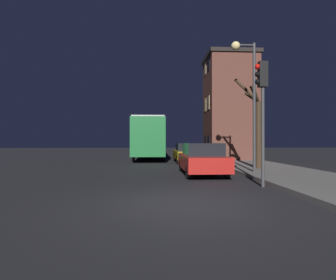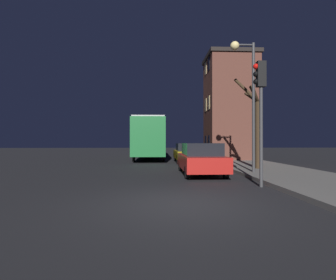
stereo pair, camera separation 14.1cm
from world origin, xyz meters
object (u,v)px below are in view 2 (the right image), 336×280
at_px(traffic_light, 260,97).
at_px(streetlamp, 246,82).
at_px(bare_tree, 256,124).
at_px(car_mid_lane, 187,152).
at_px(bus, 150,136).
at_px(car_near_lane, 201,159).

bearing_deg(traffic_light, streetlamp, 79.12).
distance_m(streetlamp, traffic_light, 3.48).
bearing_deg(bare_tree, traffic_light, -109.70).
relative_size(streetlamp, car_mid_lane, 1.39).
xyz_separation_m(streetlamp, car_mid_lane, (-1.94, 7.49, -3.64)).
bearing_deg(bus, streetlamp, -68.58).
distance_m(bus, car_near_lane, 12.55).
relative_size(traffic_light, bus, 0.38).
bearing_deg(streetlamp, traffic_light, -100.88).
bearing_deg(streetlamp, car_near_lane, 171.06).
distance_m(bare_tree, car_near_lane, 3.89).
distance_m(streetlamp, bus, 13.62).
height_order(bus, car_mid_lane, bus).
height_order(bare_tree, car_mid_lane, bare_tree).
relative_size(car_near_lane, car_mid_lane, 1.03).
bearing_deg(traffic_light, bare_tree, 70.30).
xyz_separation_m(streetlamp, traffic_light, (-0.61, -3.19, -1.24)).
bearing_deg(car_near_lane, bus, 102.84).
bearing_deg(streetlamp, bus, 111.42).
relative_size(streetlamp, car_near_lane, 1.35).
height_order(car_near_lane, car_mid_lane, car_near_lane).
bearing_deg(car_near_lane, bare_tree, 21.39).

